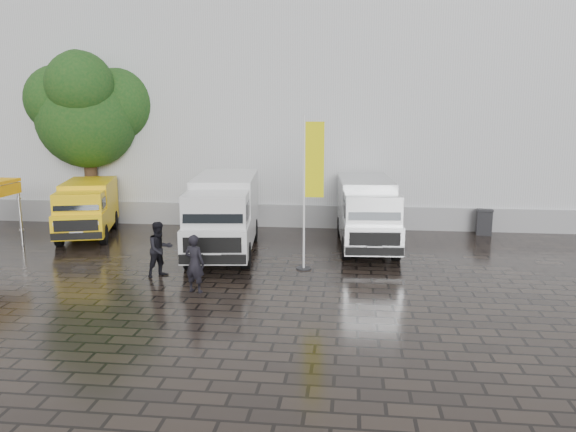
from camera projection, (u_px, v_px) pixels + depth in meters
The scene contains 11 objects.
ground at pixel (295, 281), 17.16m from camera, with size 120.00×120.00×0.00m, color black.
exhibition_hall at pixel (360, 94), 31.43m from camera, with size 44.00×16.00×12.00m, color silver.
hall_plinth at pixel (359, 217), 24.60m from camera, with size 44.00×0.15×1.00m, color gray.
van_yellow at pixel (87, 210), 22.99m from camera, with size 1.86×4.83×2.23m, color yellow, non-canonical shape.
van_white at pixel (224, 216), 20.22m from camera, with size 2.12×6.35×2.75m, color silver, non-canonical shape.
van_silver at pixel (367, 214), 21.14m from camera, with size 1.95×5.86×2.54m, color #B4B7B9, non-canonical shape.
flagpole at pixel (310, 185), 17.90m from camera, with size 0.88×0.50×4.98m.
tree at pixel (86, 112), 24.90m from camera, with size 4.39×4.39×7.88m.
wheelie_bin at pixel (484, 222), 23.44m from camera, with size 0.65×0.65×1.07m, color black.
person_front at pixel (195, 264), 15.95m from camera, with size 0.62×0.40×1.69m, color black.
person_tent at pixel (160, 249), 17.46m from camera, with size 0.85×0.66×1.74m, color black.
Camera 1 is at (1.67, -16.40, 5.14)m, focal length 35.00 mm.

